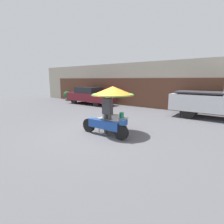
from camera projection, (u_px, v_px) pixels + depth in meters
ground_plane at (100, 133)px, 7.01m from camera, size 36.00×36.00×0.00m
shopfront_building at (171, 85)px, 13.04m from camera, size 28.00×2.06×3.42m
vendor_motorcycle_cart at (112, 98)px, 6.86m from camera, size 2.16×1.69×1.87m
vendor_person at (108, 111)px, 6.75m from camera, size 0.38×0.22×1.64m
parked_car at (90, 95)px, 15.10m from camera, size 4.27×1.66×1.46m
potted_plant at (67, 95)px, 17.87m from camera, size 0.69×0.69×0.93m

